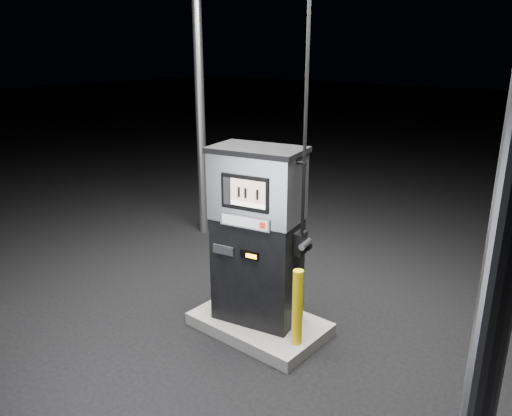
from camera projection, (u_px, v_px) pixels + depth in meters
The scene contains 5 objects.
ground at pixel (259, 329), 6.20m from camera, with size 80.00×80.00×0.00m, color black.
pump_island at pixel (259, 324), 6.18m from camera, with size 1.60×1.00×0.15m, color slate.
fuel_dispenser at pixel (258, 235), 5.85m from camera, with size 1.23×0.84×4.43m.
bollard_left at pixel (217, 274), 6.21m from camera, with size 0.13×0.13×1.00m, color gold.
bollard_right at pixel (297, 308), 5.51m from camera, with size 0.12×0.12×0.90m, color gold.
Camera 1 is at (3.44, -4.20, 3.35)m, focal length 35.00 mm.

